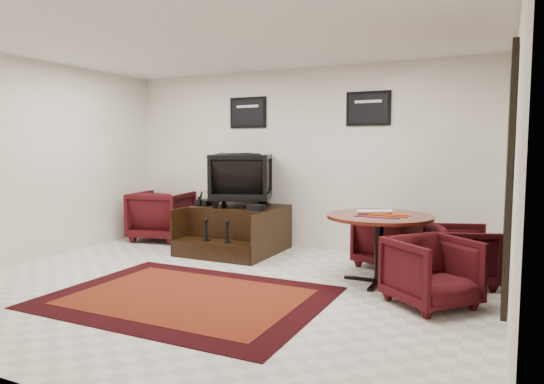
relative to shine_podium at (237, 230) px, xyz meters
The scene contains 16 objects.
ground 1.96m from the shine_podium, 67.94° to the right, with size 6.00×6.00×0.00m, color white.
room_shell 2.50m from the shine_podium, 55.85° to the right, with size 6.02×5.02×2.81m.
area_rug 2.38m from the shine_podium, 73.18° to the right, with size 2.86×2.14×0.01m.
shine_podium is the anchor object (origin of this frame).
shine_chair 0.83m from the shine_podium, 90.00° to the left, with size 0.88×0.82×0.90m, color black.
shoes_pair 0.67m from the shine_podium, behind, with size 0.22×0.25×0.09m.
polish_kit 0.68m from the shine_podium, 30.90° to the right, with size 0.24×0.16×0.08m, color black.
umbrella_black 0.76m from the shine_podium, behind, with size 0.32×0.12×0.85m, color black, non-canonical shape.
umbrella_hooked 0.77m from the shine_podium, behind, with size 0.34×0.13×0.93m, color black, non-canonical shape.
armchair_side 1.62m from the shine_podium, behind, with size 0.90×0.84×0.92m, color black.
meeting_table 2.54m from the shine_podium, 18.95° to the right, with size 1.23×1.23×0.80m.
table_chair_back 2.32m from the shine_podium, ahead, with size 0.75×0.70×0.77m, color black.
table_chair_window 3.28m from the shine_podium, ahead, with size 0.73×0.68×0.75m, color black.
table_chair_corner 3.36m from the shine_podium, 25.08° to the right, with size 0.74×0.70×0.77m, color black.
paper_roll 2.47m from the shine_podium, 18.16° to the right, with size 0.05×0.05×0.42m, color white.
table_clutter 2.65m from the shine_podium, 19.66° to the right, with size 0.57×0.32×0.01m.
Camera 1 is at (2.92, -4.59, 1.59)m, focal length 32.00 mm.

